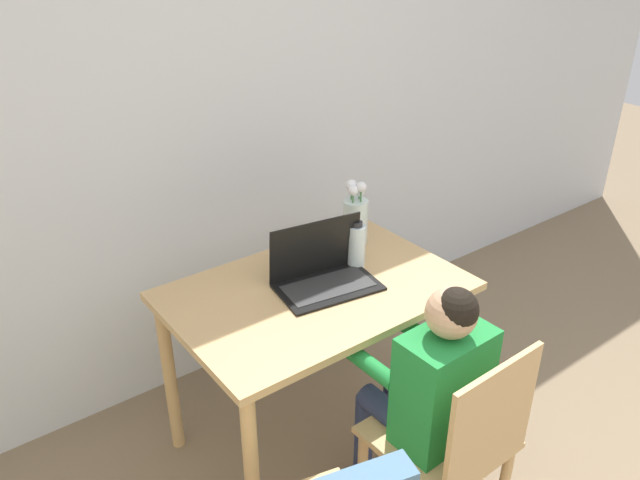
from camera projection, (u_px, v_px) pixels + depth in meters
wall_back at (238, 103)px, 2.64m from camera, size 6.40×0.05×2.50m
dining_table at (316, 310)px, 2.34m from camera, size 1.07×0.71×0.73m
chair_occupied at (452, 446)px, 2.00m from camera, size 0.41×0.41×0.84m
person_seated at (429, 383)px, 2.00m from camera, size 0.31×0.43×1.00m
laptop at (323, 271)px, 2.30m from camera, size 0.40×0.28×0.23m
flower_vase at (355, 216)px, 2.58m from camera, size 0.10×0.10×0.27m
water_bottle at (357, 245)px, 2.40m from camera, size 0.07×0.07×0.19m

